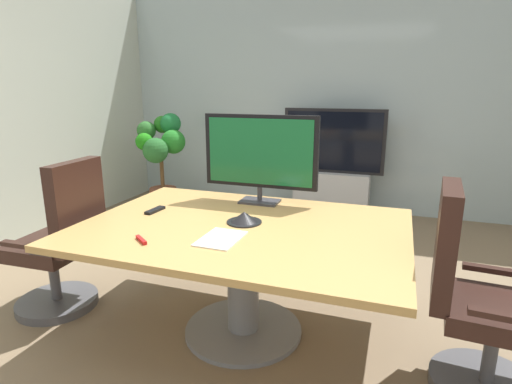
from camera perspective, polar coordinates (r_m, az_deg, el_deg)
name	(u,v)px	position (r m, az deg, el deg)	size (l,w,h in m)	color
ground_plane	(246,329)	(2.88, -1.41, -18.43)	(7.07, 7.07, 0.00)	#7A664C
wall_back_glass_partition	(331,96)	(5.37, 10.31, 12.96)	(5.57, 0.10, 2.89)	#9EB2B7
conference_table	(243,250)	(2.59, -1.85, -8.08)	(1.97, 1.39, 0.74)	#B2894C
office_chair_left	(62,249)	(3.21, -25.36, -7.19)	(0.60, 0.58, 1.09)	#4C4C51
office_chair_right	(475,309)	(2.46, 28.14, -14.17)	(0.61, 0.59, 1.09)	#4C4C51
tv_monitor	(260,154)	(2.94, 0.59, 5.31)	(0.84, 0.18, 0.64)	#333338
wall_display_unit	(332,181)	(5.12, 10.50, 1.57)	(1.20, 0.36, 1.31)	#B7BABC
potted_plant	(162,154)	(5.28, -12.95, 5.19)	(0.66, 0.66, 1.24)	brown
conference_phone	(244,218)	(2.57, -1.65, -3.61)	(0.22, 0.22, 0.07)	black
remote_control	(155,210)	(2.88, -13.84, -2.47)	(0.05, 0.17, 0.02)	black
whiteboard_marker	(141,240)	(2.35, -15.64, -6.42)	(0.13, 0.02, 0.02)	red
paper_notepad	(221,239)	(2.31, -4.91, -6.46)	(0.21, 0.30, 0.01)	white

